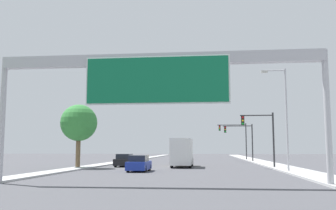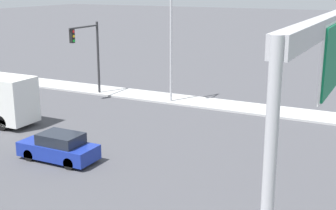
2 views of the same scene
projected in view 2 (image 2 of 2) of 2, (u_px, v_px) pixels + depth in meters
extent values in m
cylinder|color=#B2B2B7|center=(269.00, 180.00, 12.89)|extent=(0.36, 0.36, 7.98)
cube|color=#B2B2B7|center=(334.00, 21.00, 20.55)|extent=(19.90, 0.60, 0.70)
cube|color=navy|center=(58.00, 150.00, 25.03)|extent=(1.78, 4.32, 0.77)
cube|color=#1E232D|center=(61.00, 139.00, 24.76)|extent=(1.57, 2.25, 0.58)
cylinder|color=black|center=(29.00, 155.00, 25.00)|extent=(0.22, 0.64, 0.64)
cylinder|color=black|center=(49.00, 146.00, 26.35)|extent=(0.22, 0.64, 0.64)
cylinder|color=black|center=(69.00, 164.00, 23.83)|extent=(0.22, 0.64, 0.64)
cylinder|color=black|center=(88.00, 154.00, 25.17)|extent=(0.22, 0.64, 0.64)
cylinder|color=black|center=(2.00, 123.00, 30.12)|extent=(0.28, 1.00, 1.00)
cylinder|color=black|center=(24.00, 115.00, 31.88)|extent=(0.28, 1.00, 1.00)
cylinder|color=#2D2D30|center=(98.00, 58.00, 39.31)|extent=(0.20, 0.20, 6.15)
cylinder|color=#2D2D30|center=(84.00, 27.00, 37.06)|extent=(3.60, 0.14, 0.14)
cube|color=black|center=(72.00, 36.00, 35.90)|extent=(0.35, 0.28, 1.05)
cylinder|color=red|center=(73.00, 32.00, 35.74)|extent=(0.22, 0.04, 0.22)
cylinder|color=yellow|center=(74.00, 36.00, 35.83)|extent=(0.22, 0.04, 0.22)
cylinder|color=green|center=(74.00, 41.00, 35.92)|extent=(0.22, 0.04, 0.22)
cylinder|color=#B2B2B7|center=(171.00, 42.00, 35.97)|extent=(0.18, 0.18, 9.66)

